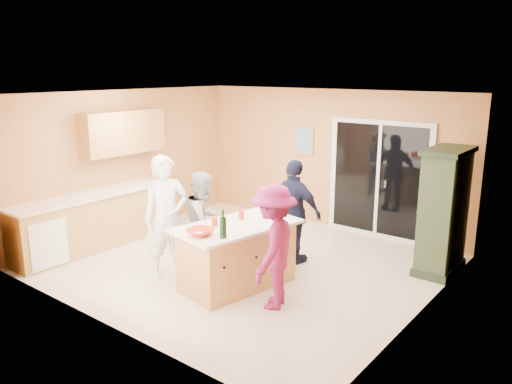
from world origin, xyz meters
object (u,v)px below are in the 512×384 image
Objects in this scene: woman_grey at (204,222)px; woman_white at (166,217)px; woman_navy at (294,212)px; woman_magenta at (273,247)px; kitchen_island at (237,257)px; green_hutch at (444,213)px.

woman_white is at bearing 134.97° from woman_grey.
woman_white is 1.10× the size of woman_navy.
woman_navy is at bearing -175.36° from woman_magenta.
woman_navy is (1.13, 1.59, -0.08)m from woman_white.
woman_white reaches higher than kitchen_island.
woman_navy reaches higher than woman_magenta.
woman_grey is at bearing 52.92° from woman_navy.
green_hutch is at bearing -149.13° from woman_navy.
green_hutch is 1.17× the size of woman_magenta.
kitchen_island is 0.86m from woman_magenta.
kitchen_island is at bearing 86.70° from woman_navy.
woman_navy reaches higher than woman_grey.
woman_grey is (-2.81, -2.13, -0.15)m from green_hutch.
kitchen_island is at bearing -120.52° from woman_grey.
woman_grey is 1.40m from woman_navy.
woman_magenta is at bearing -122.03° from woman_grey.
woman_grey reaches higher than kitchen_island.
kitchen_island is 0.99× the size of green_hutch.
woman_grey is (0.24, 0.52, -0.14)m from woman_white.
woman_magenta is (0.63, -1.41, -0.02)m from woman_navy.
woman_grey is 0.93× the size of woman_navy.
green_hutch is 1.04× the size of woman_white.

